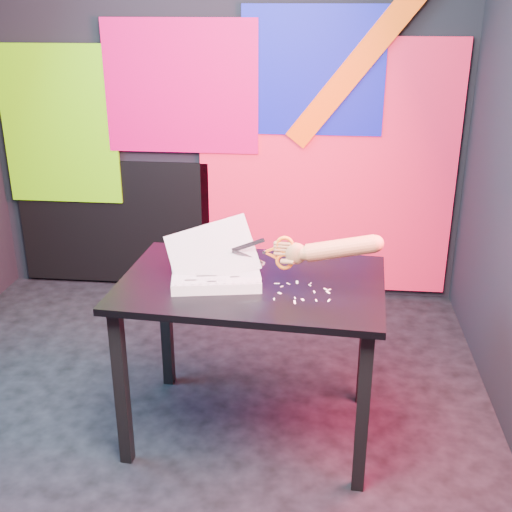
# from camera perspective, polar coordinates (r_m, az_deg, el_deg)

# --- Properties ---
(room) EXTENTS (3.01, 3.01, 2.71)m
(room) POSITION_cam_1_polar(r_m,az_deg,el_deg) (2.61, -8.10, 10.63)
(room) COLOR black
(room) RESTS_ON ground
(backdrop) EXTENTS (2.88, 0.05, 2.08)m
(backdrop) POSITION_cam_1_polar(r_m,az_deg,el_deg) (4.09, -2.10, 9.25)
(backdrop) COLOR #F1173D
(backdrop) RESTS_ON ground
(work_table) EXTENTS (1.15, 0.81, 0.75)m
(work_table) POSITION_cam_1_polar(r_m,az_deg,el_deg) (2.74, -0.37, -4.12)
(work_table) COLOR black
(work_table) RESTS_ON ground
(printout_stack) EXTENTS (0.43, 0.33, 0.28)m
(printout_stack) POSITION_cam_1_polar(r_m,az_deg,el_deg) (2.68, -3.58, -1.74)
(printout_stack) COLOR silver
(printout_stack) RESTS_ON work_table
(scissors) EXTENTS (0.26, 0.02, 0.15)m
(scissors) POSITION_cam_1_polar(r_m,az_deg,el_deg) (2.63, 2.17, 0.29)
(scissors) COLOR #BABBBD
(scissors) RESTS_ON printout_stack
(hand_forearm) EXTENTS (0.43, 0.08, 0.14)m
(hand_forearm) POSITION_cam_1_polar(r_m,az_deg,el_deg) (2.61, 6.86, 0.61)
(hand_forearm) COLOR #AA7548
(hand_forearm) RESTS_ON work_table
(paper_clippings) EXTENTS (0.24, 0.22, 0.00)m
(paper_clippings) POSITION_cam_1_polar(r_m,az_deg,el_deg) (2.60, 4.35, -3.22)
(paper_clippings) COLOR white
(paper_clippings) RESTS_ON work_table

